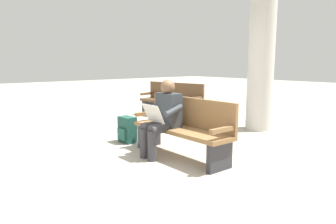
{
  "coord_description": "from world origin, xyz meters",
  "views": [
    {
      "loc": [
        -3.45,
        3.11,
        1.44
      ],
      "look_at": [
        0.11,
        0.15,
        0.7
      ],
      "focal_mm": 33.49,
      "sensor_mm": 36.0,
      "label": 1
    }
  ],
  "objects_px": {
    "bench_near": "(184,127)",
    "backpack": "(127,130)",
    "bench_far": "(172,100)",
    "support_pillar": "(262,47)",
    "person_seated": "(163,116)"
  },
  "relations": [
    {
      "from": "bench_near",
      "to": "backpack",
      "type": "relative_size",
      "value": 3.85
    },
    {
      "from": "backpack",
      "to": "bench_near",
      "type": "bearing_deg",
      "value": -170.49
    },
    {
      "from": "bench_near",
      "to": "person_seated",
      "type": "xyz_separation_m",
      "value": [
        0.22,
        0.23,
        0.17
      ]
    },
    {
      "from": "bench_near",
      "to": "bench_far",
      "type": "bearing_deg",
      "value": -37.05
    },
    {
      "from": "bench_far",
      "to": "support_pillar",
      "type": "distance_m",
      "value": 2.74
    },
    {
      "from": "bench_near",
      "to": "support_pillar",
      "type": "relative_size",
      "value": 0.52
    },
    {
      "from": "backpack",
      "to": "bench_far",
      "type": "relative_size",
      "value": 0.25
    },
    {
      "from": "person_seated",
      "to": "bench_far",
      "type": "relative_size",
      "value": 0.64
    },
    {
      "from": "bench_near",
      "to": "support_pillar",
      "type": "distance_m",
      "value": 2.92
    },
    {
      "from": "person_seated",
      "to": "backpack",
      "type": "relative_size",
      "value": 2.51
    },
    {
      "from": "backpack",
      "to": "bench_far",
      "type": "height_order",
      "value": "bench_far"
    },
    {
      "from": "bench_far",
      "to": "person_seated",
      "type": "bearing_deg",
      "value": 127.2
    },
    {
      "from": "bench_near",
      "to": "bench_far",
      "type": "xyz_separation_m",
      "value": [
        2.79,
        -2.16,
        0.0
      ]
    },
    {
      "from": "bench_near",
      "to": "backpack",
      "type": "height_order",
      "value": "bench_near"
    },
    {
      "from": "backpack",
      "to": "support_pillar",
      "type": "height_order",
      "value": "support_pillar"
    }
  ]
}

